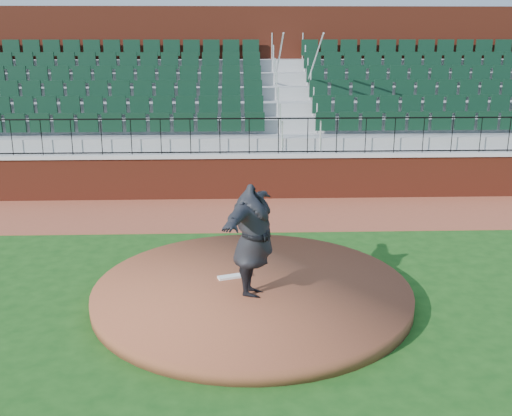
{
  "coord_description": "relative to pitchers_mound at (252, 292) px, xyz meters",
  "views": [
    {
      "loc": [
        -0.4,
        -9.85,
        4.64
      ],
      "look_at": [
        0.0,
        1.5,
        1.3
      ],
      "focal_mm": 42.16,
      "sensor_mm": 36.0,
      "label": 1
    }
  ],
  "objects": [
    {
      "name": "ground",
      "position": [
        0.12,
        -0.12,
        -0.12
      ],
      "size": [
        90.0,
        90.0,
        0.0
      ],
      "primitive_type": "plane",
      "color": "#174513",
      "rests_on": "ground"
    },
    {
      "name": "warning_track",
      "position": [
        0.12,
        5.28,
        -0.12
      ],
      "size": [
        34.0,
        3.2,
        0.01
      ],
      "primitive_type": "cube",
      "color": "brown",
      "rests_on": "ground"
    },
    {
      "name": "field_wall",
      "position": [
        0.12,
        6.88,
        0.47
      ],
      "size": [
        34.0,
        0.35,
        1.2
      ],
      "primitive_type": "cube",
      "color": "maroon",
      "rests_on": "ground"
    },
    {
      "name": "wall_cap",
      "position": [
        0.12,
        6.88,
        1.12
      ],
      "size": [
        34.0,
        0.45,
        0.1
      ],
      "primitive_type": "cube",
      "color": "#B7B7B7",
      "rests_on": "field_wall"
    },
    {
      "name": "wall_railing",
      "position": [
        0.12,
        6.88,
        1.67
      ],
      "size": [
        34.0,
        0.05,
        1.0
      ],
      "primitive_type": null,
      "color": "black",
      "rests_on": "wall_cap"
    },
    {
      "name": "seating_stands",
      "position": [
        0.12,
        9.61,
        2.18
      ],
      "size": [
        34.0,
        5.1,
        4.6
      ],
      "primitive_type": null,
      "color": "gray",
      "rests_on": "ground"
    },
    {
      "name": "concourse_wall",
      "position": [
        0.12,
        12.41,
        2.62
      ],
      "size": [
        34.0,
        0.5,
        5.5
      ],
      "primitive_type": "cube",
      "color": "maroon",
      "rests_on": "ground"
    },
    {
      "name": "pitchers_mound",
      "position": [
        0.0,
        0.0,
        0.0
      ],
      "size": [
        5.7,
        5.7,
        0.25
      ],
      "primitive_type": "cylinder",
      "color": "brown",
      "rests_on": "ground"
    },
    {
      "name": "pitching_rubber",
      "position": [
        -0.32,
        0.4,
        0.15
      ],
      "size": [
        0.65,
        0.35,
        0.04
      ],
      "primitive_type": "cube",
      "rotation": [
        0.0,
        0.0,
        0.32
      ],
      "color": "white",
      "rests_on": "pitchers_mound"
    },
    {
      "name": "pitcher",
      "position": [
        0.0,
        -0.37,
        1.12
      ],
      "size": [
        1.32,
        2.52,
        1.98
      ],
      "primitive_type": "imported",
      "rotation": [
        0.0,
        0.0,
        1.28
      ],
      "color": "black",
      "rests_on": "pitchers_mound"
    }
  ]
}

